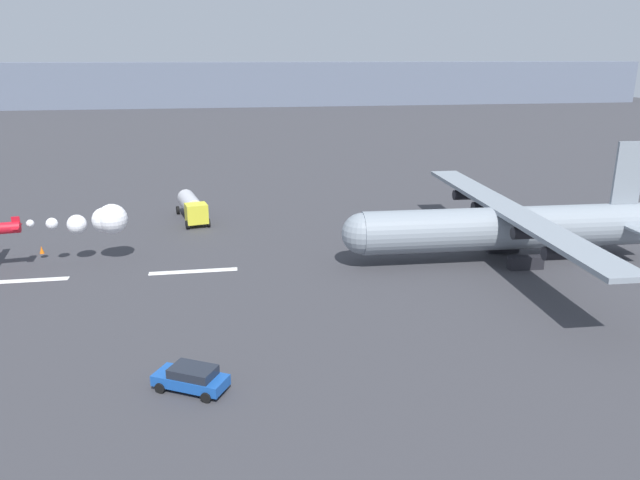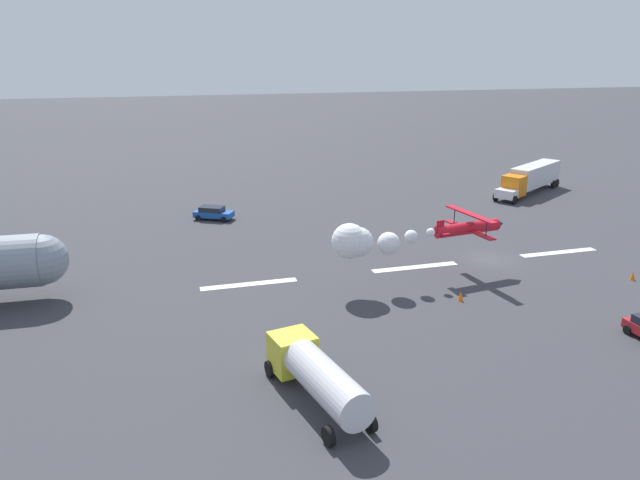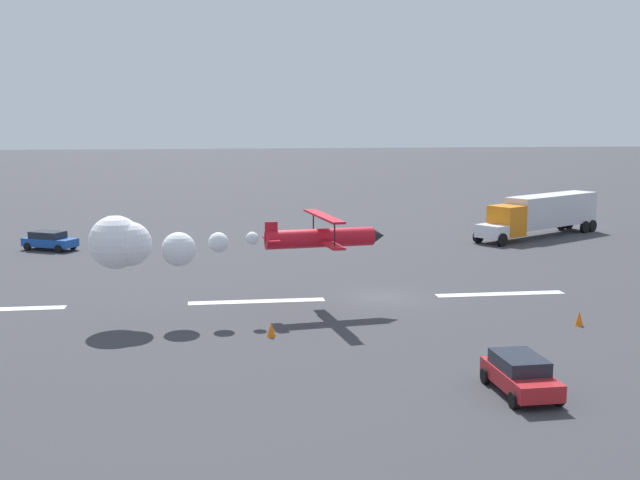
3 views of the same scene
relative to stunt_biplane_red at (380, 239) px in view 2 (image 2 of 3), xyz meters
name	(u,v)px [view 2 (image 2 of 3)]	position (x,y,z in m)	size (l,w,h in m)	color
ground_plane	(489,260)	(-12.38, -3.71, -4.20)	(440.00, 440.00, 0.00)	#38383D
runway_stripe_2	(558,252)	(-19.83, -3.71, -4.19)	(8.00, 0.90, 0.01)	white
runway_stripe_3	(415,267)	(-4.93, -3.71, -4.19)	(8.00, 0.90, 0.01)	white
runway_stripe_4	(249,284)	(9.97, -3.71, -4.19)	(8.00, 0.90, 0.01)	white
stunt_biplane_red	(380,239)	(0.00, 0.00, 0.00)	(16.12, 6.28, 2.80)	red
semi_truck_orange	(531,177)	(-31.96, -26.23, -2.07)	(13.89, 10.16, 3.70)	silver
fuel_tanker_truck	(316,374)	(9.25, 14.49, -2.46)	(4.35, 8.91, 2.90)	yellow
followme_car_yellow	(213,213)	(10.63, -24.48, -3.39)	(4.70, 3.69, 1.52)	#194CA5
traffic_cone_near	(633,276)	(-21.25, 4.11, -3.82)	(0.44, 0.44, 0.75)	orange
traffic_cone_far	(461,296)	(-5.19, 4.10, -3.82)	(0.44, 0.44, 0.75)	orange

